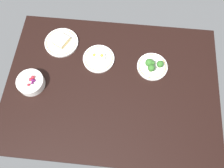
% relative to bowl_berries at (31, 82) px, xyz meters
% --- Properties ---
extents(dining_table, '(1.29, 0.93, 0.04)m').
position_rel_bowl_berries_xyz_m(dining_table, '(0.48, 0.04, -0.05)').
color(dining_table, black).
rests_on(dining_table, ground).
extents(bowl_berries, '(0.16, 0.16, 0.07)m').
position_rel_bowl_berries_xyz_m(bowl_berries, '(0.00, 0.00, 0.00)').
color(bowl_berries, white).
rests_on(bowl_berries, dining_table).
extents(plate_broccoli, '(0.19, 0.19, 0.08)m').
position_rel_bowl_berries_xyz_m(plate_broccoli, '(0.72, 0.19, -0.01)').
color(plate_broccoli, white).
rests_on(plate_broccoli, dining_table).
extents(plate_sandwich, '(0.22, 0.22, 0.05)m').
position_rel_bowl_berries_xyz_m(plate_sandwich, '(0.12, 0.31, -0.02)').
color(plate_sandwich, white).
rests_on(plate_sandwich, dining_table).
extents(plate_eggs, '(0.20, 0.20, 0.05)m').
position_rel_bowl_berries_xyz_m(plate_eggs, '(0.38, 0.21, -0.02)').
color(plate_eggs, white).
rests_on(plate_eggs, dining_table).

